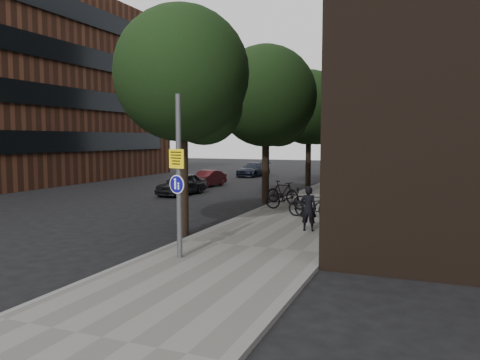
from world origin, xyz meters
The scene contains 15 objects.
ground centered at (0.00, 0.00, 0.00)m, with size 120.00×120.00×0.00m, color black.
sidewalk centered at (0.25, 10.00, 0.06)m, with size 4.50×60.00×0.12m, color slate.
curb_edge centered at (-2.00, 10.00, 0.07)m, with size 0.15×60.00×0.13m, color slate.
street_tree_near centered at (-2.53, 4.64, 5.11)m, with size 4.40×4.40×7.50m.
street_tree_mid centered at (-2.53, 13.14, 5.11)m, with size 5.00×5.00×7.80m.
street_tree_far centered at (-2.53, 22.14, 5.11)m, with size 5.00×5.00×7.80m.
signpost centered at (-1.03, 1.43, 2.25)m, with size 0.48×0.14×4.21m.
pedestrian centered at (1.23, 6.16, 0.88)m, with size 0.55×0.36×1.51m, color black.
parked_bike_facade_near centered at (0.69, 8.89, 0.60)m, with size 0.64×1.85×0.97m, color black.
parked_bike_facade_far centered at (0.85, 8.81, 0.62)m, with size 0.47×1.68×1.01m, color black.
parked_bike_curb_near centered at (-0.78, 10.56, 0.60)m, with size 0.64×1.84×0.97m, color black.
parked_bike_curb_far centered at (-1.46, 12.17, 0.67)m, with size 0.51×1.82×1.09m, color black.
parked_car_near centered at (-8.10, 14.34, 0.62)m, with size 1.47×3.66×1.25m, color black.
parked_car_mid centered at (-8.74, 19.02, 0.54)m, with size 1.15×3.30×1.09m, color #4D1619.
parked_car_far centered at (-8.84, 28.26, 0.59)m, with size 1.67×4.10×1.19m, color black.
Camera 1 is at (4.87, -9.06, 3.20)m, focal length 35.00 mm.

